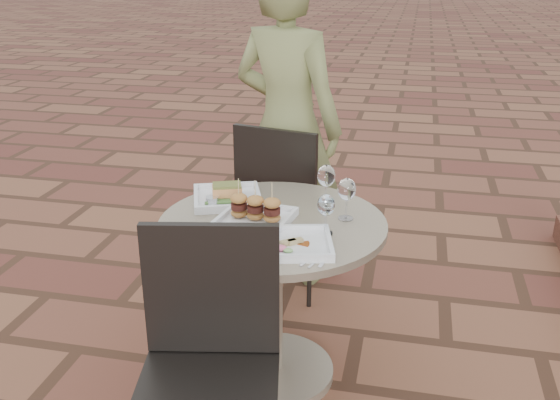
% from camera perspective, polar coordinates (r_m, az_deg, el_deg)
% --- Properties ---
extents(ground, '(60.00, 60.00, 0.00)m').
position_cam_1_polar(ground, '(2.83, -2.51, -15.59)').
color(ground, brown).
rests_on(ground, ground).
extents(cafe_table, '(0.90, 0.90, 0.73)m').
position_cam_1_polar(cafe_table, '(2.56, -0.66, -6.95)').
color(cafe_table, gray).
rests_on(cafe_table, ground).
extents(chair_far, '(0.53, 0.53, 0.93)m').
position_cam_1_polar(chair_far, '(3.20, 0.35, 0.37)').
color(chair_far, black).
rests_on(chair_far, ground).
extents(chair_near, '(0.52, 0.52, 0.93)m').
position_cam_1_polar(chair_near, '(2.03, -6.50, -13.27)').
color(chair_near, black).
rests_on(chair_near, ground).
extents(diner, '(0.72, 0.59, 1.71)m').
position_cam_1_polar(diner, '(3.32, 0.68, 6.72)').
color(diner, olive).
rests_on(diner, ground).
extents(plate_salmon, '(0.36, 0.36, 0.08)m').
position_cam_1_polar(plate_salmon, '(2.65, -4.86, 0.35)').
color(plate_salmon, silver).
rests_on(plate_salmon, cafe_table).
extents(plate_sliders, '(0.30, 0.30, 0.17)m').
position_cam_1_polar(plate_sliders, '(2.43, -2.26, -1.22)').
color(plate_sliders, silver).
rests_on(plate_sliders, cafe_table).
extents(plate_tuna, '(0.32, 0.32, 0.03)m').
position_cam_1_polar(plate_tuna, '(2.23, 1.37, -3.94)').
color(plate_tuna, silver).
rests_on(plate_tuna, cafe_table).
extents(wine_glass_right, '(0.07, 0.07, 0.16)m').
position_cam_1_polar(wine_glass_right, '(2.31, 4.23, -0.57)').
color(wine_glass_right, white).
rests_on(wine_glass_right, cafe_table).
extents(wine_glass_mid, '(0.07, 0.07, 0.18)m').
position_cam_1_polar(wine_glass_mid, '(2.57, 4.26, 2.13)').
color(wine_glass_mid, white).
rests_on(wine_glass_mid, cafe_table).
extents(wine_glass_far, '(0.07, 0.07, 0.17)m').
position_cam_1_polar(wine_glass_far, '(2.44, 6.13, 0.87)').
color(wine_glass_far, white).
rests_on(wine_glass_far, cafe_table).
extents(steel_ramekin, '(0.07, 0.07, 0.04)m').
position_cam_1_polar(steel_ramekin, '(2.60, -6.21, -0.13)').
color(steel_ramekin, silver).
rests_on(steel_ramekin, cafe_table).
extents(cutlery_set, '(0.12, 0.20, 0.00)m').
position_cam_1_polar(cutlery_set, '(2.17, 3.69, -5.24)').
color(cutlery_set, silver).
rests_on(cutlery_set, cafe_table).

